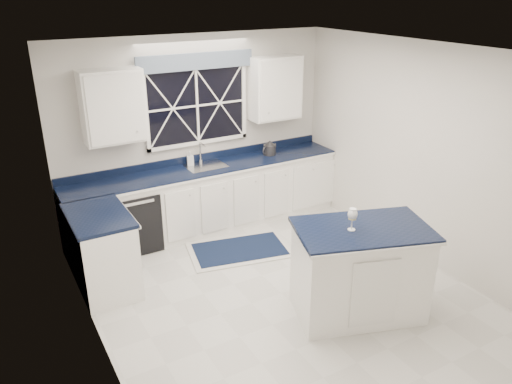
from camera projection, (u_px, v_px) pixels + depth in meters
ground at (281, 293)px, 5.74m from camera, size 4.50×4.50×0.00m
back_wall at (197, 133)px, 7.02m from camera, size 4.00×0.10×2.70m
base_cabinets at (192, 208)px, 6.84m from camera, size 3.99×1.60×0.90m
countertop at (207, 168)px, 6.94m from camera, size 3.98×0.64×0.04m
dishwasher at (133, 218)px, 6.64m from camera, size 0.60×0.58×0.82m
window at (197, 100)px, 6.80m from camera, size 1.65×0.09×1.26m
upper_cabinets at (200, 96)px, 6.67m from camera, size 3.10×0.34×0.90m
faucet at (201, 152)px, 7.03m from camera, size 0.05×0.20×0.30m
island at (359, 271)px, 5.23m from camera, size 1.55×1.21×1.01m
rug at (240, 250)px, 6.66m from camera, size 1.47×1.07×0.02m
kettle at (270, 148)px, 7.40m from camera, size 0.29×0.23×0.22m
wine_glass at (353, 215)px, 4.93m from camera, size 0.10×0.10×0.23m
soap_bottle at (190, 158)px, 6.97m from camera, size 0.11×0.11×0.20m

